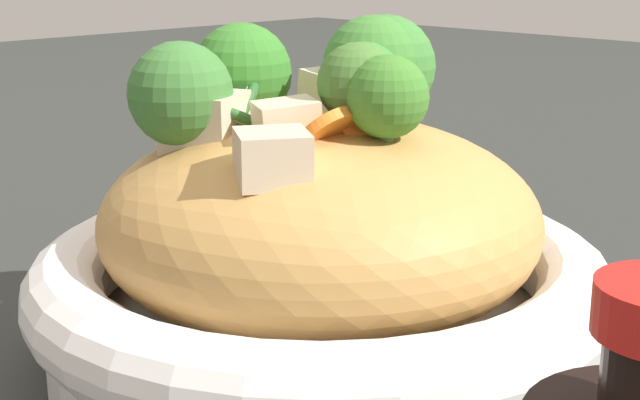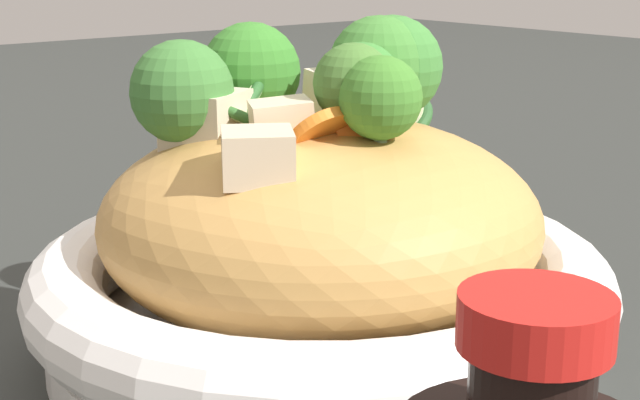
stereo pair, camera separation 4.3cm
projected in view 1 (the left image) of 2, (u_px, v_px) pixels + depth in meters
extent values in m
plane|color=#2D2F2C|center=(320.00, 354.00, 0.45)|extent=(3.00, 3.00, 0.00)
cylinder|color=white|center=(320.00, 335.00, 0.45)|extent=(0.26, 0.26, 0.02)
torus|color=white|center=(320.00, 279.00, 0.44)|extent=(0.28, 0.28, 0.04)
ellipsoid|color=tan|center=(320.00, 220.00, 0.44)|extent=(0.21, 0.21, 0.10)
torus|color=#C78849|center=(334.00, 139.00, 0.43)|extent=(0.05, 0.05, 0.03)
torus|color=#CB8444|center=(370.00, 110.00, 0.47)|extent=(0.05, 0.05, 0.02)
cone|color=#98B46E|center=(367.00, 118.00, 0.45)|extent=(0.03, 0.03, 0.02)
sphere|color=#407E32|center=(368.00, 65.00, 0.44)|extent=(0.05, 0.05, 0.05)
cone|color=#96B574|center=(353.00, 134.00, 0.41)|extent=(0.02, 0.02, 0.02)
sphere|color=#467430|center=(354.00, 83.00, 0.40)|extent=(0.04, 0.04, 0.04)
cone|color=#99AC76|center=(392.00, 142.00, 0.40)|extent=(0.02, 0.02, 0.01)
sphere|color=#3F7D2A|center=(393.00, 96.00, 0.40)|extent=(0.04, 0.04, 0.04)
cone|color=#8EB96A|center=(241.00, 122.00, 0.46)|extent=(0.02, 0.02, 0.01)
sphere|color=#377A2A|center=(240.00, 74.00, 0.46)|extent=(0.05, 0.05, 0.05)
cone|color=#96B26F|center=(183.00, 146.00, 0.42)|extent=(0.02, 0.02, 0.01)
sphere|color=#3C7533|center=(181.00, 94.00, 0.41)|extent=(0.05, 0.05, 0.05)
cone|color=#97AC6B|center=(388.00, 121.00, 0.45)|extent=(0.02, 0.02, 0.02)
sphere|color=#3E7E35|center=(389.00, 67.00, 0.45)|extent=(0.05, 0.05, 0.05)
cone|color=#99B072|center=(363.00, 128.00, 0.42)|extent=(0.02, 0.02, 0.02)
sphere|color=#3A7E31|center=(363.00, 83.00, 0.41)|extent=(0.05, 0.05, 0.04)
cylinder|color=orange|center=(205.00, 133.00, 0.49)|extent=(0.03, 0.03, 0.02)
cylinder|color=orange|center=(363.00, 128.00, 0.40)|extent=(0.03, 0.03, 0.02)
cylinder|color=orange|center=(209.00, 122.00, 0.46)|extent=(0.03, 0.03, 0.02)
cylinder|color=orange|center=(327.00, 131.00, 0.40)|extent=(0.03, 0.03, 0.02)
cylinder|color=beige|center=(236.00, 121.00, 0.43)|extent=(0.03, 0.03, 0.02)
torus|color=#2B5C24|center=(236.00, 121.00, 0.43)|extent=(0.04, 0.04, 0.02)
cylinder|color=beige|center=(378.00, 117.00, 0.49)|extent=(0.05, 0.04, 0.03)
torus|color=#295628|center=(378.00, 117.00, 0.49)|extent=(0.06, 0.05, 0.03)
cylinder|color=beige|center=(228.00, 118.00, 0.44)|extent=(0.05, 0.05, 0.03)
torus|color=#2A5B29|center=(228.00, 118.00, 0.44)|extent=(0.06, 0.05, 0.04)
cube|color=beige|center=(205.00, 122.00, 0.42)|extent=(0.04, 0.04, 0.03)
cube|color=beige|center=(272.00, 158.00, 0.37)|extent=(0.04, 0.04, 0.02)
cube|color=beige|center=(287.00, 123.00, 0.40)|extent=(0.03, 0.04, 0.02)
cube|color=beige|center=(340.00, 100.00, 0.45)|extent=(0.03, 0.03, 0.03)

